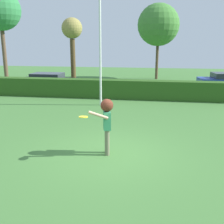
{
  "coord_description": "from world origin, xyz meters",
  "views": [
    {
      "loc": [
        1.43,
        -8.27,
        3.56
      ],
      "look_at": [
        -0.05,
        0.96,
        1.15
      ],
      "focal_mm": 44.34,
      "sensor_mm": 36.0,
      "label": 1
    }
  ],
  "objects_px": {
    "person": "(107,118)",
    "maple_tree": "(72,32)",
    "willow_tree": "(158,25)",
    "frisbee": "(83,117)",
    "parked_car_black": "(48,81)",
    "lamppost": "(100,43)",
    "oak_tree": "(0,11)"
  },
  "relations": [
    {
      "from": "oak_tree",
      "to": "parked_car_black",
      "type": "bearing_deg",
      "value": -41.4
    },
    {
      "from": "parked_car_black",
      "to": "maple_tree",
      "type": "relative_size",
      "value": 0.79
    },
    {
      "from": "oak_tree",
      "to": "maple_tree",
      "type": "relative_size",
      "value": 1.55
    },
    {
      "from": "frisbee",
      "to": "willow_tree",
      "type": "relative_size",
      "value": 0.04
    },
    {
      "from": "oak_tree",
      "to": "willow_tree",
      "type": "bearing_deg",
      "value": 6.31
    },
    {
      "from": "person",
      "to": "maple_tree",
      "type": "distance_m",
      "value": 14.55
    },
    {
      "from": "willow_tree",
      "to": "maple_tree",
      "type": "distance_m",
      "value": 8.58
    },
    {
      "from": "willow_tree",
      "to": "parked_car_black",
      "type": "bearing_deg",
      "value": -136.85
    },
    {
      "from": "frisbee",
      "to": "maple_tree",
      "type": "relative_size",
      "value": 0.05
    },
    {
      "from": "frisbee",
      "to": "parked_car_black",
      "type": "height_order",
      "value": "frisbee"
    },
    {
      "from": "lamppost",
      "to": "parked_car_black",
      "type": "height_order",
      "value": "lamppost"
    },
    {
      "from": "frisbee",
      "to": "lamppost",
      "type": "xyz_separation_m",
      "value": [
        -0.97,
        7.42,
        2.06
      ]
    },
    {
      "from": "person",
      "to": "lamppost",
      "type": "bearing_deg",
      "value": 102.95
    },
    {
      "from": "frisbee",
      "to": "maple_tree",
      "type": "bearing_deg",
      "value": 108.0
    },
    {
      "from": "oak_tree",
      "to": "maple_tree",
      "type": "bearing_deg",
      "value": -25.36
    },
    {
      "from": "willow_tree",
      "to": "maple_tree",
      "type": "xyz_separation_m",
      "value": [
        -6.6,
        -5.43,
        -0.79
      ]
    },
    {
      "from": "lamppost",
      "to": "oak_tree",
      "type": "height_order",
      "value": "oak_tree"
    },
    {
      "from": "willow_tree",
      "to": "oak_tree",
      "type": "xyz_separation_m",
      "value": [
        -14.64,
        -1.62,
        1.32
      ]
    },
    {
      "from": "person",
      "to": "willow_tree",
      "type": "height_order",
      "value": "willow_tree"
    },
    {
      "from": "person",
      "to": "oak_tree",
      "type": "bearing_deg",
      "value": 127.53
    },
    {
      "from": "person",
      "to": "frisbee",
      "type": "xyz_separation_m",
      "value": [
        -0.61,
        -0.54,
        0.15
      ]
    },
    {
      "from": "person",
      "to": "frisbee",
      "type": "bearing_deg",
      "value": -138.75
    },
    {
      "from": "frisbee",
      "to": "parked_car_black",
      "type": "relative_size",
      "value": 0.06
    },
    {
      "from": "person",
      "to": "lamppost",
      "type": "distance_m",
      "value": 7.4
    },
    {
      "from": "willow_tree",
      "to": "oak_tree",
      "type": "height_order",
      "value": "oak_tree"
    },
    {
      "from": "person",
      "to": "willow_tree",
      "type": "distance_m",
      "value": 19.16
    },
    {
      "from": "person",
      "to": "parked_car_black",
      "type": "bearing_deg",
      "value": 119.99
    },
    {
      "from": "frisbee",
      "to": "oak_tree",
      "type": "relative_size",
      "value": 0.03
    },
    {
      "from": "frisbee",
      "to": "oak_tree",
      "type": "distance_m",
      "value": 22.2
    },
    {
      "from": "maple_tree",
      "to": "parked_car_black",
      "type": "bearing_deg",
      "value": -123.94
    },
    {
      "from": "oak_tree",
      "to": "maple_tree",
      "type": "height_order",
      "value": "oak_tree"
    },
    {
      "from": "person",
      "to": "oak_tree",
      "type": "relative_size",
      "value": 0.22
    }
  ]
}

